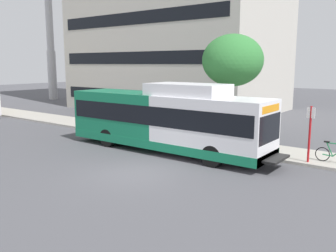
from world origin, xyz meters
The scene contains 7 objects.
ground_plane centered at (0.00, 8.00, 0.00)m, with size 120.00×120.00×0.00m, color #4C4C51.
sidewalk_curb centered at (7.00, 6.00, 0.07)m, with size 3.00×56.00×0.14m, color #A8A399.
transit_bus centered at (4.02, 1.38, 1.70)m, with size 2.58×12.25×3.65m.
bus_stop_sign_pole centered at (5.85, -5.51, 1.65)m, with size 0.10×0.36×2.60m.
bicycle_parked centered at (6.42, -6.55, 0.56)m, with size 0.52×1.76×1.02m.
street_tree_near_stop centered at (7.74, -0.54, 4.80)m, with size 3.45×3.45×6.14m.
lattice_comm_tower centered at (17.94, 30.82, 9.15)m, with size 1.10×1.10×27.61m.
Camera 1 is at (-10.96, -10.11, 4.62)m, focal length 38.60 mm.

